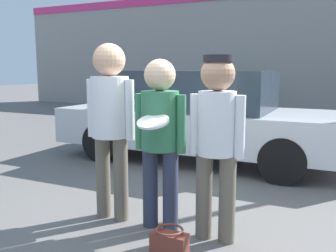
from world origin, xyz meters
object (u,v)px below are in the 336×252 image
at_px(person_middle_with_frisbee, 160,130).
at_px(shrub, 229,93).
at_px(person_left, 110,114).
at_px(person_right, 217,132).
at_px(handbag, 169,245).
at_px(parked_car_near, 199,116).

height_order(person_middle_with_frisbee, shrub, person_middle_with_frisbee).
relative_size(person_left, person_middle_with_frisbee, 1.10).
bearing_deg(shrub, person_middle_with_frisbee, -77.43).
relative_size(person_middle_with_frisbee, shrub, 1.16).
bearing_deg(shrub, person_left, -80.65).
relative_size(person_left, person_right, 1.08).
height_order(person_left, shrub, person_left).
bearing_deg(shrub, handbag, -76.17).
xyz_separation_m(person_middle_with_frisbee, parked_car_near, (-0.66, 2.79, -0.22)).
relative_size(person_right, parked_car_near, 0.35).
xyz_separation_m(person_right, parked_car_near, (-1.22, 2.80, -0.25)).
distance_m(person_left, parked_car_near, 2.80).
height_order(person_middle_with_frisbee, person_right, person_right).
bearing_deg(parked_car_near, person_right, -66.40).
height_order(person_middle_with_frisbee, parked_car_near, person_middle_with_frisbee).
height_order(person_left, person_middle_with_frisbee, person_left).
height_order(parked_car_near, shrub, parked_car_near).
relative_size(person_right, shrub, 1.18).
bearing_deg(person_middle_with_frisbee, shrub, 102.57).
distance_m(parked_car_near, handbag, 3.54).
bearing_deg(person_right, handbag, -111.24).
relative_size(parked_car_near, handbag, 15.99).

